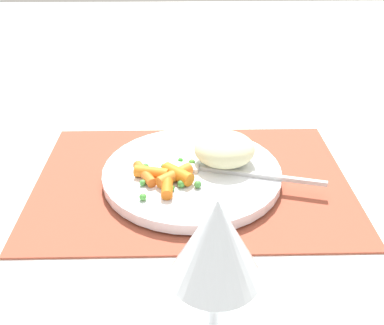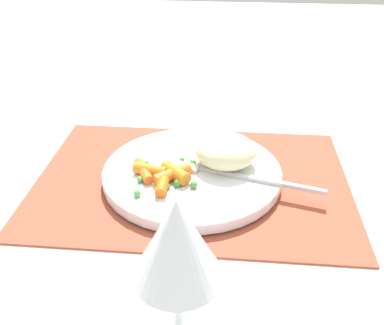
{
  "view_description": "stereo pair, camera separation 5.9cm",
  "coord_description": "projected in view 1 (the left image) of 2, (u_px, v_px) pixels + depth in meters",
  "views": [
    {
      "loc": [
        0.01,
        0.51,
        0.34
      ],
      "look_at": [
        0.0,
        0.0,
        0.03
      ],
      "focal_mm": 41.56,
      "sensor_mm": 36.0,
      "label": 1
    },
    {
      "loc": [
        -0.05,
        0.51,
        0.34
      ],
      "look_at": [
        0.0,
        0.0,
        0.03
      ],
      "focal_mm": 41.56,
      "sensor_mm": 36.0,
      "label": 2
    }
  ],
  "objects": [
    {
      "name": "rice_mound",
      "position": [
        224.0,
        149.0,
        0.61
      ],
      "size": [
        0.08,
        0.08,
        0.04
      ],
      "primitive_type": "ellipsoid",
      "color": "beige",
      "rests_on": "plate"
    },
    {
      "name": "placemat",
      "position": [
        192.0,
        179.0,
        0.62
      ],
      "size": [
        0.43,
        0.3,
        0.01
      ],
      "primitive_type": "cube",
      "color": "#9E4733",
      "rests_on": "ground_plane"
    },
    {
      "name": "ground_plane",
      "position": [
        192.0,
        181.0,
        0.62
      ],
      "size": [
        2.4,
        2.4,
        0.0
      ],
      "primitive_type": "plane",
      "color": "white"
    },
    {
      "name": "fork",
      "position": [
        228.0,
        171.0,
        0.6
      ],
      "size": [
        0.21,
        0.07,
        0.01
      ],
      "color": "silver",
      "rests_on": "plate"
    },
    {
      "name": "wine_glass",
      "position": [
        216.0,
        247.0,
        0.34
      ],
      "size": [
        0.07,
        0.07,
        0.16
      ],
      "color": "silver",
      "rests_on": "ground_plane"
    },
    {
      "name": "pea_scatter",
      "position": [
        169.0,
        177.0,
        0.58
      ],
      "size": [
        0.08,
        0.1,
        0.01
      ],
      "color": "#4D9641",
      "rests_on": "plate"
    },
    {
      "name": "carrot_portion",
      "position": [
        165.0,
        176.0,
        0.58
      ],
      "size": [
        0.08,
        0.08,
        0.02
      ],
      "color": "orange",
      "rests_on": "plate"
    },
    {
      "name": "plate",
      "position": [
        192.0,
        173.0,
        0.61
      ],
      "size": [
        0.24,
        0.24,
        0.01
      ],
      "primitive_type": "cylinder",
      "color": "white",
      "rests_on": "placemat"
    }
  ]
}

